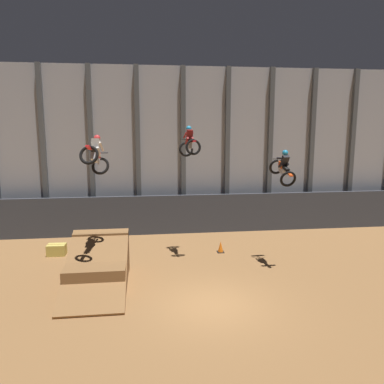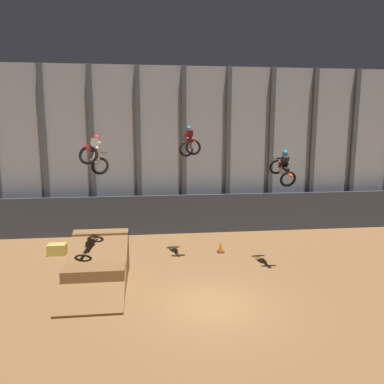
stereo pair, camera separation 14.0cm
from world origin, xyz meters
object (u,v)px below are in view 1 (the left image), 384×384
at_px(dirt_ramp, 99,266).
at_px(hay_bale_trackside, 57,250).
at_px(traffic_cone_near_ramp, 221,247).
at_px(rider_bike_center_air, 189,143).
at_px(rider_bike_right_air, 283,168).
at_px(rider_bike_left_air, 95,155).

relative_size(dirt_ramp, hay_bale_trackside, 4.91).
distance_m(dirt_ramp, traffic_cone_near_ramp, 6.59).
relative_size(rider_bike_center_air, rider_bike_right_air, 0.96).
bearing_deg(dirt_ramp, rider_bike_right_air, 5.76).
bearing_deg(hay_bale_trackside, rider_bike_left_air, -56.77).
relative_size(rider_bike_right_air, traffic_cone_near_ramp, 3.21).
relative_size(rider_bike_center_air, traffic_cone_near_ramp, 3.07).
relative_size(rider_bike_left_air, traffic_cone_near_ramp, 3.07).
distance_m(dirt_ramp, rider_bike_right_air, 9.08).
distance_m(dirt_ramp, rider_bike_left_air, 4.68).
xyz_separation_m(traffic_cone_near_ramp, hay_bale_trackside, (-8.34, 0.61, -0.00)).
height_order(dirt_ramp, rider_bike_center_air, rider_bike_center_air).
bearing_deg(traffic_cone_near_ramp, rider_bike_left_air, -149.14).
bearing_deg(dirt_ramp, rider_bike_center_air, 32.69).
bearing_deg(rider_bike_left_air, dirt_ramp, 118.73).
height_order(rider_bike_center_air, hay_bale_trackside, rider_bike_center_air).
xyz_separation_m(dirt_ramp, rider_bike_right_air, (8.15, 0.82, 3.93)).
bearing_deg(rider_bike_center_air, rider_bike_left_air, -150.95).
bearing_deg(rider_bike_left_air, hay_bale_trackside, 134.15).
distance_m(rider_bike_left_air, traffic_cone_near_ramp, 8.35).
xyz_separation_m(rider_bike_right_air, hay_bale_trackside, (-10.67, 2.87, -4.32)).
xyz_separation_m(rider_bike_right_air, traffic_cone_near_ramp, (-2.33, 2.25, -4.32)).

